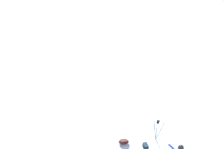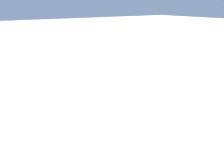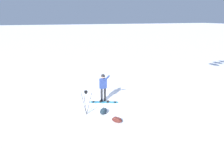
{
  "view_description": "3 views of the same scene",
  "coord_description": "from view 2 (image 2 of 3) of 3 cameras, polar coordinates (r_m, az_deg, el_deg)",
  "views": [
    {
      "loc": [
        -0.63,
        6.17,
        8.31
      ],
      "look_at": [
        3.49,
        -0.69,
        4.21
      ],
      "focal_mm": 31.03,
      "sensor_mm": 36.0,
      "label": 1
    },
    {
      "loc": [
        -1.21,
        4.05,
        9.63
      ],
      "look_at": [
        5.46,
        -0.39,
        7.14
      ],
      "focal_mm": 36.46,
      "sensor_mm": 36.0,
      "label": 2
    },
    {
      "loc": [
        12.16,
        -4.82,
        5.12
      ],
      "look_at": [
        2.22,
        -0.89,
        2.33
      ],
      "focal_mm": 35.26,
      "sensor_mm": 36.0,
      "label": 3
    }
  ],
  "objects": []
}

